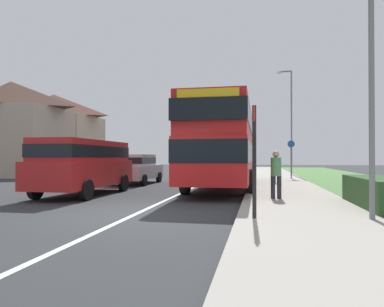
% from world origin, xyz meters
% --- Properties ---
extents(ground_plane, '(120.00, 120.00, 0.00)m').
position_xyz_m(ground_plane, '(0.00, 0.00, 0.00)').
color(ground_plane, '#2D3033').
extents(lane_marking_centre, '(0.14, 60.00, 0.01)m').
position_xyz_m(lane_marking_centre, '(0.00, 8.00, 0.00)').
color(lane_marking_centre, silver).
rests_on(lane_marking_centre, ground_plane).
extents(pavement_near_side, '(3.20, 68.00, 0.12)m').
position_xyz_m(pavement_near_side, '(4.20, 6.00, 0.06)').
color(pavement_near_side, '#9E998E').
rests_on(pavement_near_side, ground_plane).
extents(roadside_hedge, '(1.10, 3.47, 0.90)m').
position_xyz_m(roadside_hedge, '(6.30, 1.54, 0.45)').
color(roadside_hedge, '#2D5128').
rests_on(roadside_hedge, ground_plane).
extents(double_decker_bus, '(2.80, 11.18, 3.70)m').
position_xyz_m(double_decker_bus, '(1.50, 7.69, 2.14)').
color(double_decker_bus, red).
rests_on(double_decker_bus, ground_plane).
extents(parked_van_red, '(2.11, 5.19, 2.10)m').
position_xyz_m(parked_van_red, '(-3.54, 3.66, 1.26)').
color(parked_van_red, '#B21E1E').
rests_on(parked_van_red, ground_plane).
extents(parked_car_silver, '(1.90, 4.36, 1.60)m').
position_xyz_m(parked_car_silver, '(-3.48, 9.34, 0.89)').
color(parked_car_silver, '#B7B7BC').
rests_on(parked_car_silver, ground_plane).
extents(pedestrian_at_stop, '(0.34, 0.34, 1.67)m').
position_xyz_m(pedestrian_at_stop, '(3.64, 2.87, 0.98)').
color(pedestrian_at_stop, '#23232D').
rests_on(pedestrian_at_stop, ground_plane).
extents(pedestrian_walking_away, '(0.34, 0.34, 1.67)m').
position_xyz_m(pedestrian_walking_away, '(4.00, 10.12, 0.98)').
color(pedestrian_walking_away, '#23232D').
rests_on(pedestrian_walking_away, ground_plane).
extents(bus_stop_sign, '(0.09, 0.52, 2.60)m').
position_xyz_m(bus_stop_sign, '(3.00, -0.93, 1.54)').
color(bus_stop_sign, black).
rests_on(bus_stop_sign, ground_plane).
extents(cycle_route_sign, '(0.44, 0.08, 2.52)m').
position_xyz_m(cycle_route_sign, '(5.10, 14.05, 1.43)').
color(cycle_route_sign, slate).
rests_on(cycle_route_sign, ground_plane).
extents(street_lamp_near, '(1.14, 0.20, 7.95)m').
position_xyz_m(street_lamp_near, '(5.41, -0.56, 4.53)').
color(street_lamp_near, slate).
rests_on(street_lamp_near, ground_plane).
extents(street_lamp_mid, '(1.14, 0.20, 8.15)m').
position_xyz_m(street_lamp_mid, '(5.47, 18.95, 4.63)').
color(street_lamp_mid, slate).
rests_on(street_lamp_mid, ground_plane).
extents(house_terrace_far_side, '(7.79, 11.13, 7.29)m').
position_xyz_m(house_terrace_far_side, '(-15.63, 17.53, 3.65)').
color(house_terrace_far_side, tan).
rests_on(house_terrace_far_side, ground_plane).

